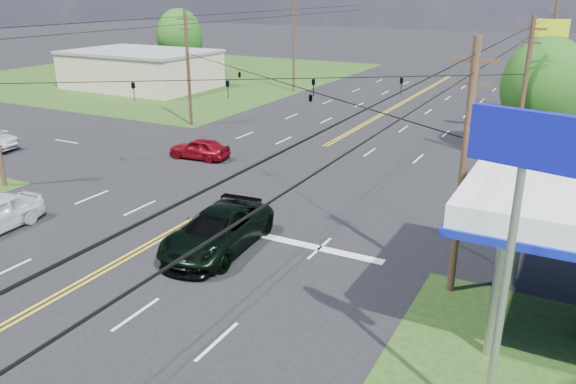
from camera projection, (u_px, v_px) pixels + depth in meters
The scene contains 18 objects.
ground at pixel (272, 176), 34.82m from camera, with size 280.00×280.00×0.00m, color black.
grass_nw at pixel (165, 74), 76.85m from camera, with size 46.00×48.00×0.03m, color #1F3912.
stop_bar at pixel (280, 240), 25.97m from camera, with size 10.00×0.50×0.02m, color silver.
retail_nw at pixel (141, 71), 65.65m from camera, with size 16.00×11.00×4.00m, color #BDA78D.
pole_se at pixel (463, 169), 19.94m from camera, with size 1.60×0.28×9.50m.
pole_nw at pixel (188, 67), 46.37m from camera, with size 1.60×0.28×9.50m.
pole_ne at pixel (524, 92), 34.90m from camera, with size 1.60×0.28×9.50m.
pole_left_far at pixel (294, 45), 62.06m from camera, with size 1.60×0.28×10.00m.
pole_right_far at pixel (549, 57), 50.59m from camera, with size 1.60×0.28×10.00m.
span_wire_signals at pixel (271, 79), 32.79m from camera, with size 26.00×18.00×1.13m.
power_lines at pixel (252, 35), 30.24m from camera, with size 26.04×100.00×0.64m.
tree_right_a at pixel (545, 87), 36.96m from camera, with size 5.70×5.70×8.18m.
tree_far_l at pixel (180, 36), 73.76m from camera, with size 6.08×6.08×8.72m.
pickup_dkgreen at pixel (217, 231), 24.76m from camera, with size 2.95×6.41×1.78m, color black.
suv_black at pixel (213, 234), 24.50m from camera, with size 2.39×5.89×1.71m, color black.
sedan_red at pixel (199, 148), 38.24m from camera, with size 1.69×4.21×1.43m, color maroon.
polesign_se at pixel (519, 188), 12.41m from camera, with size 2.47×0.86×8.51m.
polesign_ne at pixel (548, 46), 40.18m from camera, with size 2.47×0.52×8.96m.
Camera 1 is at (16.41, -16.75, 10.91)m, focal length 35.00 mm.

